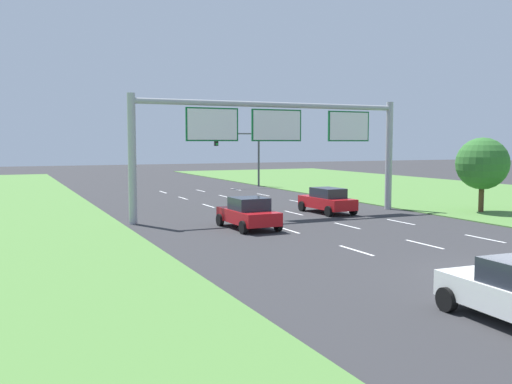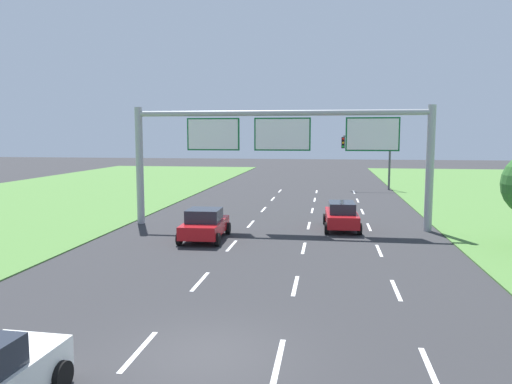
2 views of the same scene
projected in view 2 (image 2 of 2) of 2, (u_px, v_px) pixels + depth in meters
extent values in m
plane|color=#2D2D30|center=(207.00, 355.00, 12.18)|extent=(200.00, 200.00, 0.00)
cube|color=white|center=(139.00, 351.00, 12.43)|extent=(0.14, 2.40, 0.01)
cube|color=white|center=(200.00, 281.00, 18.32)|extent=(0.14, 2.40, 0.01)
cube|color=white|center=(232.00, 246.00, 24.22)|extent=(0.14, 2.40, 0.01)
cube|color=white|center=(251.00, 224.00, 30.12)|extent=(0.14, 2.40, 0.01)
cube|color=white|center=(264.00, 209.00, 36.02)|extent=(0.14, 2.40, 0.01)
cube|color=white|center=(273.00, 199.00, 41.92)|extent=(0.14, 2.40, 0.01)
cube|color=white|center=(280.00, 191.00, 47.81)|extent=(0.14, 2.40, 0.01)
cube|color=white|center=(278.00, 360.00, 11.92)|extent=(0.14, 2.40, 0.01)
cube|color=white|center=(295.00, 285.00, 17.82)|extent=(0.14, 2.40, 0.01)
cube|color=white|center=(304.00, 248.00, 23.72)|extent=(0.14, 2.40, 0.01)
cube|color=white|center=(309.00, 225.00, 29.62)|extent=(0.14, 2.40, 0.01)
cube|color=white|center=(312.00, 210.00, 35.51)|extent=(0.14, 2.40, 0.01)
cube|color=white|center=(315.00, 200.00, 41.41)|extent=(0.14, 2.40, 0.01)
cube|color=white|center=(317.00, 192.00, 47.31)|extent=(0.14, 2.40, 0.01)
cube|color=white|center=(430.00, 370.00, 11.42)|extent=(0.14, 2.40, 0.01)
cube|color=white|center=(396.00, 290.00, 17.32)|extent=(0.14, 2.40, 0.01)
cube|color=white|center=(379.00, 250.00, 23.22)|extent=(0.14, 2.40, 0.01)
cube|color=white|center=(369.00, 227.00, 29.11)|extent=(0.14, 2.40, 0.01)
cube|color=white|center=(362.00, 212.00, 35.01)|extent=(0.14, 2.40, 0.01)
cube|color=white|center=(358.00, 200.00, 40.91)|extent=(0.14, 2.40, 0.01)
cube|color=white|center=(354.00, 192.00, 46.81)|extent=(0.14, 2.40, 0.01)
cube|color=red|center=(341.00, 218.00, 28.41)|extent=(1.88, 4.23, 0.67)
cube|color=#232833|center=(342.00, 207.00, 28.22)|extent=(1.50, 2.18, 0.59)
cylinder|color=black|center=(325.00, 219.00, 30.06)|extent=(0.24, 0.65, 0.64)
cylinder|color=black|center=(355.00, 219.00, 29.87)|extent=(0.24, 0.65, 0.64)
cylinder|color=black|center=(327.00, 228.00, 27.03)|extent=(0.24, 0.65, 0.64)
cylinder|color=black|center=(360.00, 229.00, 26.84)|extent=(0.24, 0.65, 0.64)
cylinder|color=black|center=(61.00, 376.00, 10.48)|extent=(0.25, 0.65, 0.64)
cube|color=red|center=(205.00, 227.00, 25.63)|extent=(1.97, 4.10, 0.65)
cube|color=#232833|center=(204.00, 215.00, 25.43)|extent=(1.70, 1.80, 0.63)
cylinder|color=black|center=(194.00, 228.00, 27.23)|extent=(0.24, 0.65, 0.64)
cylinder|color=black|center=(228.00, 228.00, 27.01)|extent=(0.24, 0.65, 0.64)
cylinder|color=black|center=(179.00, 239.00, 24.32)|extent=(0.24, 0.65, 0.64)
cylinder|color=black|center=(217.00, 240.00, 24.10)|extent=(0.24, 0.65, 0.64)
cylinder|color=#9EA0A5|center=(140.00, 166.00, 29.97)|extent=(0.44, 0.44, 7.00)
cylinder|color=#9EA0A5|center=(430.00, 169.00, 27.56)|extent=(0.44, 0.44, 7.00)
cylinder|color=#9EA0A5|center=(279.00, 113.00, 28.41)|extent=(16.80, 0.32, 0.32)
cube|color=#0C5B28|center=(213.00, 134.00, 29.10)|extent=(3.11, 0.12, 1.89)
cube|color=white|center=(213.00, 134.00, 29.04)|extent=(2.95, 0.01, 1.73)
cube|color=#0C5B28|center=(282.00, 134.00, 28.52)|extent=(3.23, 0.12, 1.89)
cube|color=white|center=(282.00, 134.00, 28.46)|extent=(3.07, 0.01, 1.73)
cube|color=#0C5B28|center=(373.00, 134.00, 27.79)|extent=(2.97, 0.12, 1.89)
cube|color=white|center=(373.00, 134.00, 27.73)|extent=(2.81, 0.01, 1.73)
cylinder|color=#47494F|center=(390.00, 161.00, 48.48)|extent=(0.20, 0.20, 5.60)
cylinder|color=#47494F|center=(367.00, 136.00, 48.53)|extent=(4.50, 0.14, 0.14)
cube|color=black|center=(343.00, 143.00, 48.92)|extent=(0.32, 0.36, 1.10)
sphere|color=red|center=(343.00, 139.00, 48.68)|extent=(0.22, 0.22, 0.22)
sphere|color=orange|center=(343.00, 143.00, 48.72)|extent=(0.22, 0.22, 0.22)
sphere|color=green|center=(343.00, 146.00, 48.77)|extent=(0.22, 0.22, 0.22)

